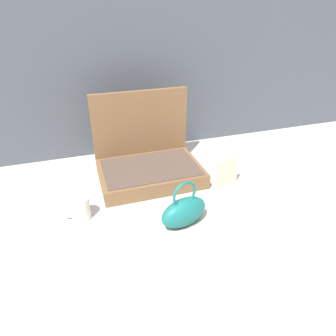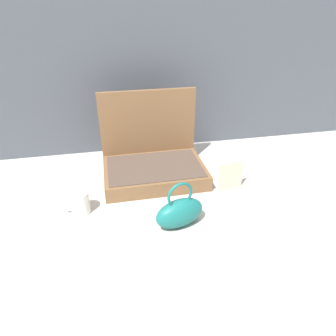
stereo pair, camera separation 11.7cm
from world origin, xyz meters
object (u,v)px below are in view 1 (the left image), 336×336
teal_pouch_handbag (184,211)px  open_suitcase (148,161)px  coffee_mug (80,209)px  info_card_left (227,173)px

teal_pouch_handbag → open_suitcase: bearing=95.3°
open_suitcase → coffee_mug: (-0.35, -0.25, -0.04)m
coffee_mug → open_suitcase: bearing=35.4°
open_suitcase → info_card_left: open_suitcase is taller
teal_pouch_handbag → coffee_mug: (-0.39, 0.16, -0.02)m
teal_pouch_handbag → info_card_left: (0.29, 0.20, 0.01)m
open_suitcase → coffee_mug: 0.43m
open_suitcase → coffee_mug: open_suitcase is taller
open_suitcase → teal_pouch_handbag: 0.41m
teal_pouch_handbag → coffee_mug: teal_pouch_handbag is taller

